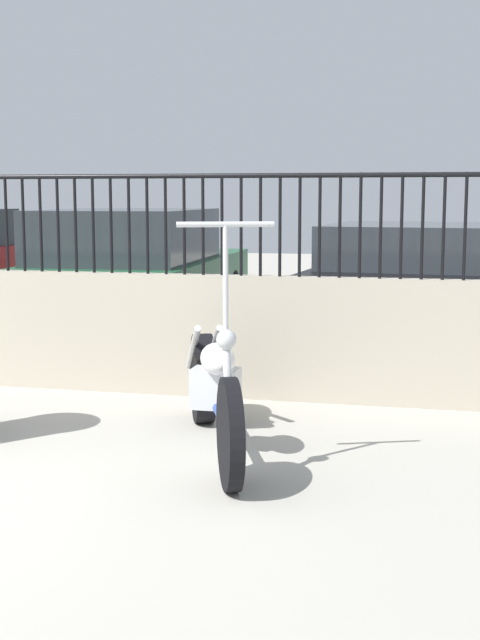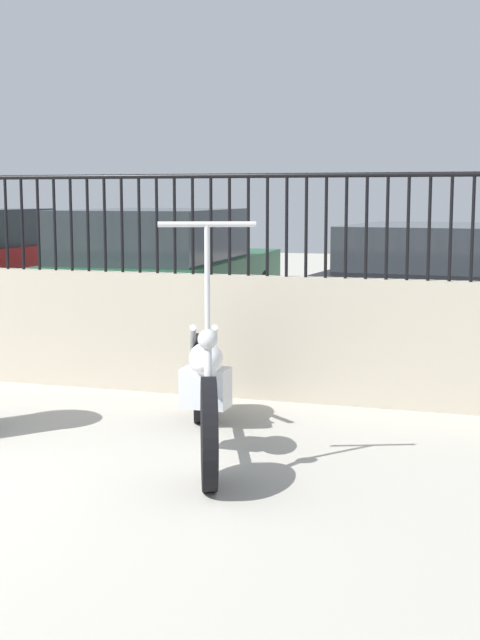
% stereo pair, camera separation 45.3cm
% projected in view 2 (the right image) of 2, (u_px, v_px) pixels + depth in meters
% --- Properties ---
extents(low_wall, '(9.86, 0.18, 0.94)m').
position_uv_depth(low_wall, '(50.00, 327.00, 7.35)').
color(low_wall, '#B2A893').
rests_on(low_wall, ground_plane).
extents(fence_railing, '(9.86, 0.04, 0.77)m').
position_uv_depth(fence_railing, '(46.00, 209.00, 7.21)').
color(fence_railing, black).
rests_on(fence_railing, low_wall).
extents(motorcycle_blue, '(0.91, 1.98, 1.41)m').
position_uv_depth(motorcycle_blue, '(205.00, 386.00, 5.49)').
color(motorcycle_blue, black).
rests_on(motorcycle_blue, ground_plane).
extents(car_green, '(1.92, 4.58, 1.40)m').
position_uv_depth(car_green, '(158.00, 274.00, 9.75)').
color(car_green, black).
rests_on(car_green, ground_plane).
extents(car_black, '(2.10, 4.26, 1.26)m').
position_uv_depth(car_black, '(438.00, 285.00, 9.04)').
color(car_black, black).
rests_on(car_black, ground_plane).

